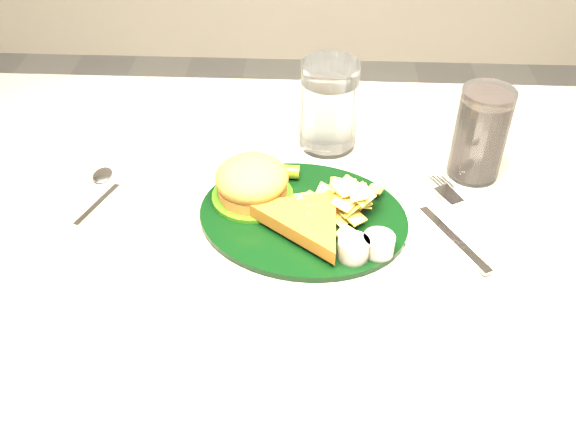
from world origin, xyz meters
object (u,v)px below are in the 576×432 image
Objects in this scene: water_glass at (329,106)px; cola_glass at (480,134)px; table at (270,386)px; dinner_plate at (303,201)px; fork_napkin at (453,233)px.

cola_glass is (0.21, -0.07, -0.00)m from water_glass.
water_glass is at bearing 66.60° from table.
cola_glass is (0.25, 0.12, 0.04)m from dinner_plate.
cola_glass reaches higher than fork_napkin.
cola_glass is 0.17m from fork_napkin.
fork_napkin is at bearing -109.08° from cola_glass.
water_glass is (0.03, 0.19, 0.04)m from dinner_plate.
water_glass is at bearing 98.84° from fork_napkin.
table is 0.55m from cola_glass.
water_glass reaches higher than fork_napkin.
cola_glass is at bearing -17.54° from water_glass.
cola_glass reaches higher than dinner_plate.
water_glass is (0.08, 0.19, 0.44)m from table.
water_glass is 1.01× the size of cola_glass.
dinner_plate is at bearing -154.37° from cola_glass.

